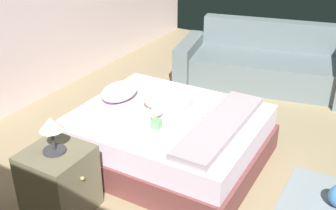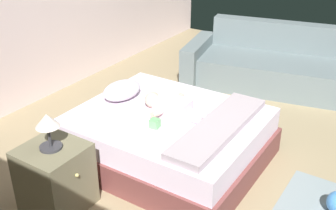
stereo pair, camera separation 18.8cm
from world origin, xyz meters
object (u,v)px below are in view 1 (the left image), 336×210
object	(u,v)px
toothbrush	(168,97)
toy_block	(156,124)
bed	(168,138)
couch	(263,64)
nightstand	(59,181)
lamp	(51,128)
baby	(170,106)
pillow	(119,91)

from	to	relation	value
toothbrush	toy_block	size ratio (longest dim) A/B	1.36
bed	couch	xyz separation A→B (m)	(2.22, -0.20, 0.03)
toothbrush	nightstand	bearing A→B (deg)	171.67
bed	couch	bearing A→B (deg)	-5.07
toothbrush	toy_block	bearing A→B (deg)	-160.06
couch	lamp	bearing A→B (deg)	170.07
baby	toy_block	xyz separation A→B (m)	(-0.31, -0.05, -0.03)
baby	nightstand	distance (m)	1.19
toothbrush	lamp	bearing A→B (deg)	171.67
pillow	couch	distance (m)	2.31
lamp	toy_block	xyz separation A→B (m)	(0.79, -0.41, -0.24)
baby	toothbrush	size ratio (longest dim) A/B	5.29
bed	lamp	world-z (taller)	lamp
baby	toy_block	bearing A→B (deg)	-171.47
toothbrush	lamp	distance (m)	1.40
baby	couch	size ratio (longest dim) A/B	0.27
couch	lamp	size ratio (longest dim) A/B	7.98
bed	lamp	bearing A→B (deg)	160.30
bed	nightstand	world-z (taller)	nightstand
bed	toothbrush	distance (m)	0.44
couch	toy_block	xyz separation A→B (m)	(-2.48, 0.17, 0.25)
nightstand	toy_block	size ratio (longest dim) A/B	6.36
baby	nightstand	xyz separation A→B (m)	(-1.10, 0.36, -0.27)
toothbrush	nightstand	distance (m)	1.39
toothbrush	lamp	xyz separation A→B (m)	(-1.36, 0.20, 0.27)
nightstand	lamp	size ratio (longest dim) A/B	1.89
couch	nightstand	size ratio (longest dim) A/B	4.22
pillow	bed	bearing A→B (deg)	-96.17
nightstand	lamp	distance (m)	0.48
bed	lamp	xyz separation A→B (m)	(-1.05, 0.38, 0.52)
bed	toothbrush	size ratio (longest dim) A/B	14.41
bed	lamp	distance (m)	1.23
toothbrush	couch	bearing A→B (deg)	-11.07
toothbrush	couch	world-z (taller)	couch
baby	nightstand	bearing A→B (deg)	161.92
bed	lamp	size ratio (longest dim) A/B	5.85
couch	lamp	distance (m)	3.36
lamp	couch	bearing A→B (deg)	-9.93
baby	toothbrush	bearing A→B (deg)	31.64
bed	nightstand	xyz separation A→B (m)	(-1.05, 0.38, 0.04)
bed	nightstand	distance (m)	1.11
nightstand	couch	bearing A→B (deg)	-9.93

